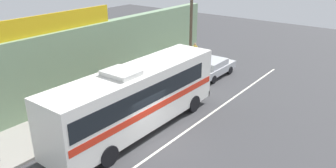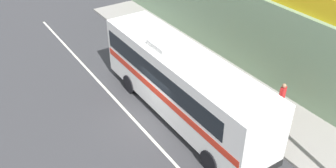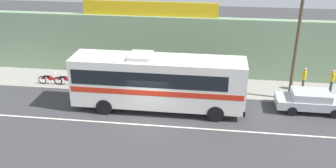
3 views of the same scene
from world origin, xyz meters
The scene contains 13 objects.
ground_plane centered at (0.00, 0.00, 0.00)m, with size 70.00×70.00×0.00m, color #3A3A3D.
sidewalk_slab centered at (0.00, 5.20, 0.07)m, with size 30.00×3.60×0.14m, color gray.
storefront_facade centered at (0.00, 7.35, 2.40)m, with size 30.00×0.70×4.80m, color gray.
storefront_billboard centered at (-1.10, 7.35, 5.35)m, with size 10.37×0.12×1.10m, color gold.
road_center_stripe centered at (0.00, -0.80, 0.00)m, with size 30.00×0.14×0.01m, color silver.
intercity_bus centered at (0.38, 1.41, 2.06)m, with size 11.08×2.61×3.78m.
parked_car centered at (10.36, 2.49, 0.74)m, with size 4.53×1.90×1.37m.
utility_pole centered at (9.23, 3.89, 4.15)m, with size 1.60×0.22×7.75m.
motorcycle_blue centered at (-8.22, 4.06, 0.57)m, with size 1.90×0.56×0.94m.
motorcycle_red centered at (-6.96, 4.10, 0.57)m, with size 1.97×0.56×0.94m.
pedestrian_far_right centered at (12.36, 5.47, 1.12)m, with size 0.30×0.48×1.69m.
pedestrian_near_shop centered at (3.11, 5.69, 1.12)m, with size 0.30×0.48×1.68m.
pedestrian_by_curb centered at (10.43, 5.52, 1.14)m, with size 0.30×0.48×1.72m.
Camera 3 is at (4.03, -20.34, 11.41)m, focal length 39.93 mm.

